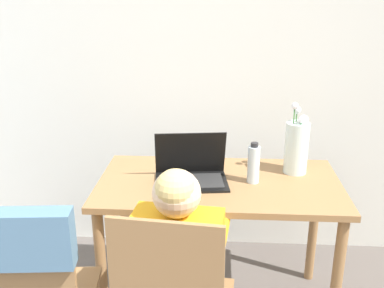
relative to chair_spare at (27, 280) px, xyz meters
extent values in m
cube|color=silver|center=(0.61, 1.33, 0.63)|extent=(6.40, 0.05, 2.50)
cube|color=olive|center=(0.67, 0.69, 0.08)|extent=(1.16, 0.62, 0.03)
cylinder|color=olive|center=(0.14, 0.42, -0.28)|extent=(0.05, 0.05, 0.69)
cylinder|color=olive|center=(1.20, 0.42, -0.28)|extent=(0.05, 0.05, 0.69)
cylinder|color=olive|center=(0.14, 0.95, -0.28)|extent=(0.05, 0.05, 0.69)
cylinder|color=olive|center=(1.20, 0.95, -0.28)|extent=(0.05, 0.05, 0.69)
cube|color=olive|center=(0.50, -0.08, 0.06)|extent=(0.38, 0.06, 0.47)
cube|color=olive|center=(0.01, -0.07, 0.06)|extent=(0.38, 0.05, 0.47)
cube|color=slate|center=(0.01, -0.07, 0.21)|extent=(0.40, 0.11, 0.20)
cube|color=orange|center=(0.52, 0.11, 0.02)|extent=(0.34, 0.21, 0.39)
sphere|color=beige|center=(0.52, 0.11, 0.30)|extent=(0.17, 0.17, 0.17)
sphere|color=#D8BC72|center=(0.52, 0.09, 0.32)|extent=(0.15, 0.15, 0.15)
cylinder|color=navy|center=(0.61, 0.24, -0.16)|extent=(0.12, 0.29, 0.09)
cylinder|color=navy|center=(0.46, 0.26, -0.16)|extent=(0.12, 0.29, 0.09)
cylinder|color=orange|center=(0.68, 0.30, 0.04)|extent=(0.08, 0.24, 0.06)
cylinder|color=orange|center=(0.41, 0.33, 0.04)|extent=(0.08, 0.24, 0.06)
cube|color=black|center=(0.54, 0.66, 0.10)|extent=(0.37, 0.28, 0.01)
cube|color=#2D2D2D|center=(0.54, 0.66, 0.10)|extent=(0.32, 0.20, 0.00)
cube|color=black|center=(0.53, 0.74, 0.21)|extent=(0.35, 0.12, 0.23)
cube|color=silver|center=(0.53, 0.74, 0.21)|extent=(0.31, 0.11, 0.20)
cylinder|color=silver|center=(1.05, 0.82, 0.22)|extent=(0.12, 0.12, 0.26)
cylinder|color=#3D7A38|center=(1.08, 0.83, 0.25)|extent=(0.01, 0.01, 0.22)
sphere|color=white|center=(1.08, 0.83, 0.36)|extent=(0.05, 0.05, 0.05)
cylinder|color=#3D7A38|center=(1.04, 0.85, 0.28)|extent=(0.01, 0.01, 0.27)
sphere|color=white|center=(1.04, 0.85, 0.41)|extent=(0.04, 0.04, 0.04)
cylinder|color=#3D7A38|center=(1.03, 0.82, 0.29)|extent=(0.01, 0.01, 0.29)
sphere|color=white|center=(1.03, 0.82, 0.44)|extent=(0.03, 0.03, 0.03)
cylinder|color=#3D7A38|center=(1.06, 0.80, 0.26)|extent=(0.01, 0.01, 0.23)
sphere|color=white|center=(1.06, 0.80, 0.37)|extent=(0.03, 0.03, 0.03)
cylinder|color=silver|center=(0.83, 0.69, 0.18)|extent=(0.06, 0.06, 0.18)
cylinder|color=#262628|center=(0.83, 0.69, 0.28)|extent=(0.03, 0.03, 0.02)
camera|label=1|loc=(0.66, -1.29, 0.99)|focal=42.00mm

